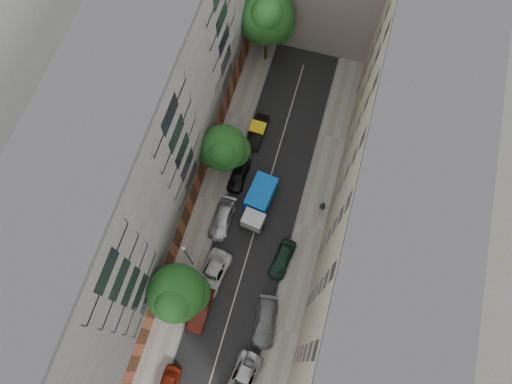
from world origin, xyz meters
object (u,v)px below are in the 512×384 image
(car_left_1, at_px, (201,310))
(car_left_2, at_px, (212,274))
(tree_mid, at_px, (224,150))
(car_right_2, at_px, (282,259))
(car_right_1, at_px, (265,322))
(pedestrian, at_px, (322,206))
(lamp_post, at_px, (187,255))
(car_left_5, at_px, (258,132))
(tree_near, at_px, (177,295))
(car_left_4, at_px, (239,175))
(tree_far, at_px, (267,19))
(tarp_truck, at_px, (259,202))
(car_right_0, at_px, (242,380))
(car_left_3, at_px, (222,219))

(car_left_1, height_order, car_left_2, car_left_1)
(car_left_1, distance_m, tree_mid, 16.09)
(car_right_2, bearing_deg, car_left_1, -124.68)
(car_right_1, relative_size, car_right_2, 1.18)
(car_right_1, height_order, pedestrian, pedestrian)
(lamp_post, bearing_deg, pedestrian, 39.78)
(car_left_5, distance_m, tree_near, 20.77)
(car_left_4, relative_size, car_right_1, 0.84)
(tree_near, xyz_separation_m, tree_far, (-0.12, 30.39, 1.38))
(pedestrian, bearing_deg, tree_far, -51.66)
(tarp_truck, height_order, tree_near, tree_near)
(car_left_1, bearing_deg, tree_near, 171.79)
(car_left_4, relative_size, lamp_post, 0.62)
(car_left_1, bearing_deg, car_left_4, 93.55)
(tree_near, bearing_deg, car_left_2, 62.74)
(car_left_1, relative_size, tree_near, 0.54)
(car_right_2, xyz_separation_m, lamp_post, (-8.71, -2.91, 3.60))
(car_left_1, height_order, lamp_post, lamp_post)
(car_right_0, xyz_separation_m, car_right_2, (0.70, 12.04, 0.01))
(car_left_1, height_order, tree_mid, tree_mid)
(car_left_1, bearing_deg, car_right_1, 6.83)
(pedestrian, bearing_deg, tree_near, 57.02)
(car_left_5, height_order, lamp_post, lamp_post)
(car_left_1, bearing_deg, car_left_5, 91.48)
(tree_near, bearing_deg, car_right_2, 39.96)
(car_left_3, bearing_deg, tree_mid, 104.28)
(car_left_5, bearing_deg, car_left_2, -87.71)
(car_left_2, height_order, lamp_post, lamp_post)
(car_left_5, relative_size, tree_near, 0.53)
(pedestrian, bearing_deg, car_left_1, 62.32)
(car_left_5, bearing_deg, tree_mid, -110.76)
(tarp_truck, height_order, tree_far, tree_far)
(tree_near, height_order, lamp_post, tree_near)
(tree_far, bearing_deg, car_right_2, -70.78)
(car_right_1, bearing_deg, car_left_2, 147.43)
(tree_near, bearing_deg, tarp_truck, 70.46)
(tree_far, bearing_deg, car_right_1, -74.70)
(car_left_1, relative_size, car_right_2, 1.05)
(car_left_3, distance_m, tree_mid, 7.33)
(car_left_2, height_order, pedestrian, pedestrian)
(car_right_2, distance_m, tree_mid, 12.59)
(tarp_truck, xyz_separation_m, car_left_1, (-2.49, -12.11, -0.74))
(tarp_truck, xyz_separation_m, car_left_3, (-3.26, -2.63, -0.77))
(car_left_4, height_order, tree_near, tree_near)
(car_left_5, xyz_separation_m, tree_mid, (-2.12, -4.97, 4.05))
(car_left_2, distance_m, car_right_1, 7.07)
(tree_far, distance_m, lamp_post, 26.65)
(car_left_4, distance_m, lamp_post, 11.36)
(tarp_truck, distance_m, car_right_0, 17.38)
(tarp_truck, bearing_deg, tree_mid, 151.43)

